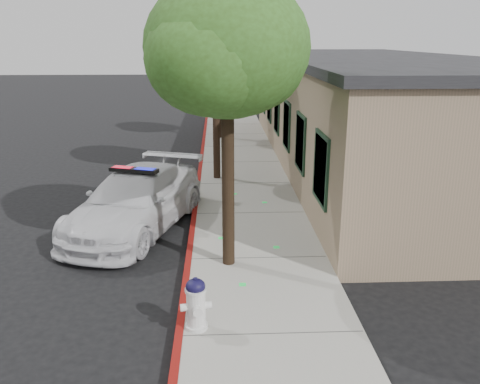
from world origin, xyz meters
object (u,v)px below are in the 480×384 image
fire_hydrant (196,303)px  street_tree_mid (216,55)px  street_tree_far (219,58)px  clapboard_building (369,111)px  police_car (136,201)px  street_tree_near (228,54)px

fire_hydrant → street_tree_mid: bearing=78.4°
street_tree_mid → street_tree_far: size_ratio=1.09×
fire_hydrant → street_tree_mid: 10.25m
clapboard_building → fire_hydrant: clapboard_building is taller
police_car → street_tree_mid: size_ratio=1.05×
police_car → fire_hydrant: (1.78, -5.08, -0.16)m
fire_hydrant → street_tree_far: 17.22m
clapboard_building → street_tree_near: street_tree_near is taller
police_car → street_tree_near: street_tree_near is taller
police_car → street_tree_mid: 6.09m
clapboard_building → street_tree_mid: (-5.97, -2.23, 2.20)m
street_tree_near → fire_hydrant: bearing=-103.7°
fire_hydrant → street_tree_near: (0.62, 2.54, 3.97)m
fire_hydrant → clapboard_building: bearing=52.4°
fire_hydrant → street_tree_far: street_tree_far is taller
clapboard_building → police_car: clapboard_building is taller
street_tree_near → street_tree_mid: bearing=92.0°
clapboard_building → police_car: bearing=-140.5°
police_car → street_tree_near: 5.17m
police_car → street_tree_far: bearing=97.2°
clapboard_building → street_tree_mid: street_tree_mid is taller
clapboard_building → fire_hydrant: 13.46m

